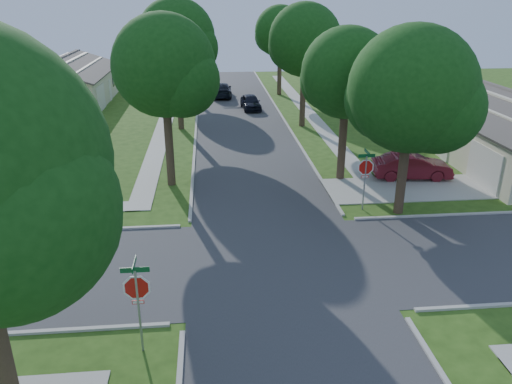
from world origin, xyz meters
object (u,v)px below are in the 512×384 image
object	(u,v)px
stop_sign_ne	(366,170)
tree_e_near	(348,77)
tree_w_near	(165,71)
car_curb_west	(222,90)
tree_ne_corner	(413,95)
house_ne_far	(405,86)
tree_w_mid	(177,41)
stop_sign_sw	(137,291)
house_nw_far	(65,86)
tree_w_far	(185,40)
car_curb_east	(251,102)
tree_e_far	(281,34)
car_driveway	(412,166)
tree_e_mid	(305,43)

from	to	relation	value
stop_sign_ne	tree_e_near	distance (m)	5.62
tree_w_near	car_curb_west	bearing A→B (deg)	81.95
tree_ne_corner	car_curb_west	size ratio (longest dim) A/B	1.81
tree_w_near	house_ne_far	world-z (taller)	tree_w_near
tree_e_near	tree_w_mid	size ratio (longest dim) A/B	0.87
stop_sign_sw	car_curb_west	world-z (taller)	stop_sign_sw
house_nw_far	house_ne_far	bearing A→B (deg)	-5.36
tree_w_far	house_ne_far	size ratio (longest dim) A/B	0.59
tree_w_far	tree_ne_corner	bearing A→B (deg)	-69.72
tree_w_far	car_curb_east	distance (m)	10.11
tree_ne_corner	tree_e_far	bearing A→B (deg)	93.09
tree_ne_corner	car_curb_east	distance (m)	24.21
tree_w_far	car_driveway	bearing A→B (deg)	-62.21
stop_sign_ne	tree_ne_corner	distance (m)	3.96
tree_e_far	tree_e_near	bearing A→B (deg)	-90.00
stop_sign_sw	car_curb_west	xyz separation A→B (m)	(3.50, 38.04, -1.34)
house_ne_far	tree_w_far	bearing A→B (deg)	166.36
tree_w_far	tree_ne_corner	size ratio (longest dim) A/B	0.93
tree_w_mid	tree_ne_corner	xyz separation A→B (m)	(11.00, -16.80, -0.90)
house_ne_far	house_nw_far	distance (m)	32.12
house_nw_far	car_driveway	size ratio (longest dim) A/B	3.13
tree_w_near	car_curb_west	xyz separation A→B (m)	(3.44, 24.34, -5.42)
tree_ne_corner	house_ne_far	size ratio (longest dim) A/B	0.64
stop_sign_ne	tree_w_near	xyz separation A→B (m)	(-9.34, 4.31, 4.08)
stop_sign_ne	house_ne_far	world-z (taller)	house_ne_far
stop_sign_sw	tree_e_near	distance (m)	17.04
tree_e_near	car_driveway	bearing A→B (deg)	-4.44
tree_e_mid	tree_w_near	world-z (taller)	tree_e_mid
house_nw_far	car_driveway	world-z (taller)	house_nw_far
tree_e_near	car_driveway	xyz separation A→B (m)	(3.93, -0.31, -4.93)
stop_sign_sw	stop_sign_ne	bearing A→B (deg)	45.00
tree_e_near	house_nw_far	world-z (taller)	tree_e_near
tree_ne_corner	house_nw_far	distance (m)	35.90
tree_w_mid	house_nw_far	xyz separation A→B (m)	(-11.35, 10.99, -4.97)
house_nw_far	car_curb_west	bearing A→B (deg)	5.21
stop_sign_ne	house_nw_far	bearing A→B (deg)	127.16
stop_sign_sw	car_curb_east	distance (m)	32.61
tree_e_near	house_ne_far	xyz separation A→B (m)	(11.24, 19.99, -4.13)
tree_w_mid	car_driveway	size ratio (longest dim) A/B	2.20
tree_w_mid	tree_e_far	bearing A→B (deg)	54.15
tree_e_mid	house_nw_far	distance (m)	23.95
car_curb_east	car_driveway	bearing A→B (deg)	-72.16
tree_w_mid	stop_sign_sw	bearing A→B (deg)	-90.13
tree_e_near	house_ne_far	size ratio (longest dim) A/B	0.61
tree_w_far	car_curb_east	world-z (taller)	tree_w_far
tree_e_near	tree_ne_corner	bearing A→B (deg)	-71.47
tree_e_near	tree_e_mid	distance (m)	12.02
tree_w_mid	tree_ne_corner	world-z (taller)	tree_w_mid
tree_w_far	tree_ne_corner	xyz separation A→B (m)	(11.01, -29.80, 0.09)
tree_w_mid	house_nw_far	size ratio (longest dim) A/B	0.70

